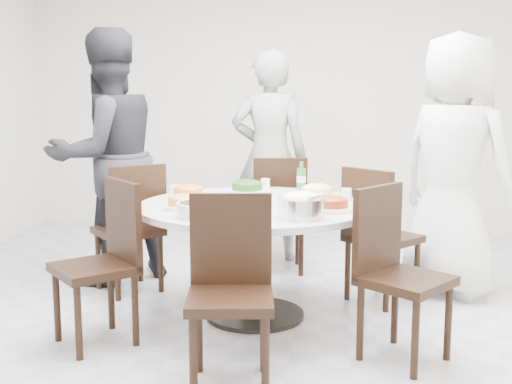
# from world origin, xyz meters

# --- Properties ---
(floor) EXTENTS (6.00, 6.00, 0.01)m
(floor) POSITION_xyz_m (0.00, 0.00, 0.00)
(floor) COLOR #BAB9BF
(floor) RESTS_ON ground
(wall_back) EXTENTS (6.00, 0.01, 2.80)m
(wall_back) POSITION_xyz_m (0.00, 3.00, 1.40)
(wall_back) COLOR silver
(wall_back) RESTS_ON ground
(wall_front) EXTENTS (6.00, 0.01, 2.80)m
(wall_front) POSITION_xyz_m (0.00, -3.00, 1.40)
(wall_front) COLOR silver
(wall_front) RESTS_ON ground
(dining_table) EXTENTS (1.50, 1.50, 0.75)m
(dining_table) POSITION_xyz_m (-0.27, 0.23, 0.38)
(dining_table) COLOR silver
(dining_table) RESTS_ON floor
(chair_ne) EXTENTS (0.59, 0.59, 0.95)m
(chair_ne) POSITION_xyz_m (0.58, 0.66, 0.47)
(chair_ne) COLOR black
(chair_ne) RESTS_ON floor
(chair_n) EXTENTS (0.47, 0.47, 0.95)m
(chair_n) POSITION_xyz_m (-0.21, 1.35, 0.47)
(chair_n) COLOR black
(chair_n) RESTS_ON floor
(chair_nw) EXTENTS (0.59, 0.59, 0.95)m
(chair_nw) POSITION_xyz_m (-1.26, 0.67, 0.47)
(chair_nw) COLOR black
(chair_nw) RESTS_ON floor
(chair_sw) EXTENTS (0.59, 0.59, 0.95)m
(chair_sw) POSITION_xyz_m (-1.13, -0.33, 0.47)
(chair_sw) COLOR black
(chair_sw) RESTS_ON floor
(chair_s) EXTENTS (0.47, 0.47, 0.95)m
(chair_s) POSITION_xyz_m (-0.27, -0.78, 0.47)
(chair_s) COLOR black
(chair_s) RESTS_ON floor
(chair_se) EXTENTS (0.59, 0.59, 0.95)m
(chair_se) POSITION_xyz_m (0.63, -0.36, 0.47)
(chair_se) COLOR black
(chair_se) RESTS_ON floor
(diner_right) EXTENTS (1.08, 1.06, 1.87)m
(diner_right) POSITION_xyz_m (1.09, 0.91, 0.94)
(diner_right) COLOR white
(diner_right) RESTS_ON floor
(diner_middle) EXTENTS (0.67, 0.45, 1.81)m
(diner_middle) POSITION_xyz_m (-0.32, 1.73, 0.91)
(diner_middle) COLOR black
(diner_middle) RESTS_ON floor
(diner_left) EXTENTS (1.17, 1.19, 1.93)m
(diner_left) POSITION_xyz_m (-1.49, 0.92, 0.97)
(diner_left) COLOR black
(diner_left) RESTS_ON floor
(dish_greens) EXTENTS (0.28, 0.28, 0.07)m
(dish_greens) POSITION_xyz_m (-0.37, 0.66, 0.79)
(dish_greens) COLOR white
(dish_greens) RESTS_ON dining_table
(dish_pale) EXTENTS (0.26, 0.26, 0.07)m
(dish_pale) POSITION_xyz_m (0.12, 0.52, 0.79)
(dish_pale) COLOR white
(dish_pale) RESTS_ON dining_table
(dish_orange) EXTENTS (0.25, 0.25, 0.07)m
(dish_orange) POSITION_xyz_m (-0.73, 0.39, 0.78)
(dish_orange) COLOR white
(dish_orange) RESTS_ON dining_table
(dish_redbrown) EXTENTS (0.26, 0.26, 0.06)m
(dish_redbrown) POSITION_xyz_m (0.22, 0.05, 0.78)
(dish_redbrown) COLOR white
(dish_redbrown) RESTS_ON dining_table
(dish_tofu) EXTENTS (0.24, 0.24, 0.06)m
(dish_tofu) POSITION_xyz_m (-0.68, 0.00, 0.78)
(dish_tofu) COLOR white
(dish_tofu) RESTS_ON dining_table
(rice_bowl) EXTENTS (0.26, 0.26, 0.11)m
(rice_bowl) POSITION_xyz_m (0.05, -0.18, 0.81)
(rice_bowl) COLOR silver
(rice_bowl) RESTS_ON dining_table
(soup_bowl) EXTENTS (0.27, 0.27, 0.08)m
(soup_bowl) POSITION_xyz_m (-0.53, -0.22, 0.79)
(soup_bowl) COLOR white
(soup_bowl) RESTS_ON dining_table
(beverage_bottle) EXTENTS (0.06, 0.06, 0.22)m
(beverage_bottle) POSITION_xyz_m (0.00, 0.74, 0.86)
(beverage_bottle) COLOR #2C6E33
(beverage_bottle) RESTS_ON dining_table
(tea_cups) EXTENTS (0.07, 0.07, 0.08)m
(tea_cups) POSITION_xyz_m (-0.23, 0.81, 0.79)
(tea_cups) COLOR white
(tea_cups) RESTS_ON dining_table
(chopsticks) EXTENTS (0.24, 0.04, 0.01)m
(chopsticks) POSITION_xyz_m (-0.30, 0.93, 0.76)
(chopsticks) COLOR tan
(chopsticks) RESTS_ON dining_table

